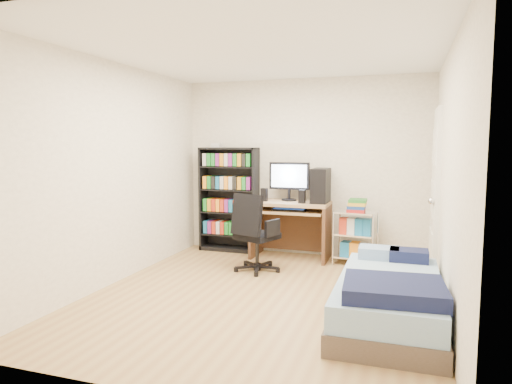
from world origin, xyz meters
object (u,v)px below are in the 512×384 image
(office_chair, at_px, (255,246))
(bed, at_px, (390,298))
(media_shelf, at_px, (229,198))
(computer_desk, at_px, (299,207))

(office_chair, height_order, bed, office_chair)
(media_shelf, xyz_separation_m, computer_desk, (1.09, -0.10, -0.07))
(office_chair, bearing_deg, media_shelf, 147.84)
(media_shelf, xyz_separation_m, office_chair, (0.72, -0.94, -0.47))
(computer_desk, xyz_separation_m, office_chair, (-0.37, -0.84, -0.40))
(media_shelf, bearing_deg, bed, -42.00)
(bed, bearing_deg, media_shelf, 138.00)
(media_shelf, relative_size, office_chair, 1.62)
(computer_desk, height_order, office_chair, computer_desk)
(computer_desk, relative_size, bed, 0.74)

